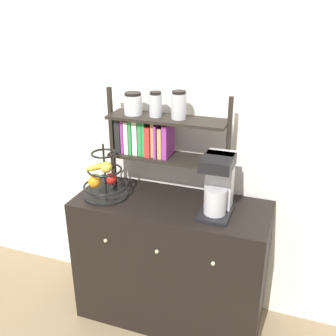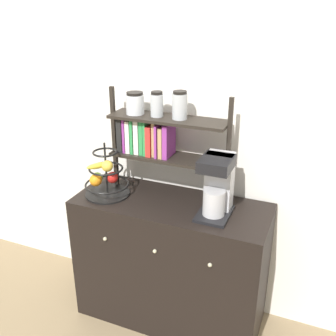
% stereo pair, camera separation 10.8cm
% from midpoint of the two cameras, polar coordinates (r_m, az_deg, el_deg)
% --- Properties ---
extents(wall_back, '(7.00, 0.05, 2.60)m').
position_cam_midpoint_polar(wall_back, '(2.46, 1.39, 6.90)').
color(wall_back, silver).
rests_on(wall_back, ground_plane).
extents(sideboard, '(1.19, 0.49, 0.86)m').
position_cam_midpoint_polar(sideboard, '(2.61, -0.80, -13.46)').
color(sideboard, black).
rests_on(sideboard, ground_plane).
extents(coffee_maker, '(0.18, 0.25, 0.35)m').
position_cam_midpoint_polar(coffee_maker, '(2.21, 5.88, -2.27)').
color(coffee_maker, black).
rests_on(coffee_maker, sideboard).
extents(fruit_stand, '(0.28, 0.28, 0.34)m').
position_cam_midpoint_polar(fruit_stand, '(2.45, -10.57, -1.65)').
color(fruit_stand, black).
rests_on(fruit_stand, sideboard).
extents(shelf_hutch, '(0.76, 0.20, 0.66)m').
position_cam_midpoint_polar(shelf_hutch, '(2.37, -3.40, 5.31)').
color(shelf_hutch, black).
rests_on(shelf_hutch, sideboard).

